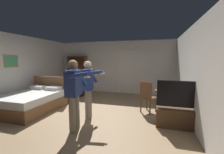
{
  "coord_description": "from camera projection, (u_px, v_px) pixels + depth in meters",
  "views": [
    {
      "loc": [
        1.93,
        -3.79,
        1.67
      ],
      "look_at": [
        0.81,
        0.14,
        1.19
      ],
      "focal_mm": 23.76,
      "sensor_mm": 36.0,
      "label": 1
    }
  ],
  "objects": [
    {
      "name": "ground_plane",
      "position": [
        84.0,
        117.0,
        4.35
      ],
      "size": [
        7.47,
        7.47,
        0.0
      ],
      "primitive_type": "plane",
      "color": "#997A56"
    },
    {
      "name": "wall_back",
      "position": [
        115.0,
        67.0,
        7.5
      ],
      "size": [
        5.98,
        0.12,
        2.58
      ],
      "primitive_type": "cube",
      "color": "silver",
      "rests_on": "ground_plane"
    },
    {
      "name": "wall_left",
      "position": [
        5.0,
        71.0,
        5.0
      ],
      "size": [
        0.15,
        7.03,
        2.58
      ],
      "color": "silver",
      "rests_on": "ground_plane"
    },
    {
      "name": "wall_right",
      "position": [
        199.0,
        76.0,
        3.4
      ],
      "size": [
        0.12,
        7.03,
        2.58
      ],
      "primitive_type": "cube",
      "color": "silver",
      "rests_on": "ground_plane"
    },
    {
      "name": "doorway_frame",
      "position": [
        128.0,
        69.0,
        7.24
      ],
      "size": [
        0.93,
        0.08,
        2.13
      ],
      "color": "white",
      "rests_on": "ground_plane"
    },
    {
      "name": "bed",
      "position": [
        33.0,
        101.0,
        4.95
      ],
      "size": [
        1.51,
        2.0,
        1.02
      ],
      "color": "brown",
      "rests_on": "ground_plane"
    },
    {
      "name": "bookshelf",
      "position": [
        78.0,
        72.0,
        7.85
      ],
      "size": [
        1.0,
        0.32,
        1.84
      ],
      "color": "brown",
      "rests_on": "ground_plane"
    },
    {
      "name": "tv_flatscreen",
      "position": [
        180.0,
        114.0,
        3.64
      ],
      "size": [
        1.11,
        0.4,
        1.16
      ],
      "color": "#4C331E",
      "rests_on": "ground_plane"
    },
    {
      "name": "side_table",
      "position": [
        166.0,
        97.0,
        4.7
      ],
      "size": [
        0.7,
        0.7,
        0.7
      ],
      "color": "brown",
      "rests_on": "ground_plane"
    },
    {
      "name": "laptop",
      "position": [
        165.0,
        89.0,
        4.63
      ],
      "size": [
        0.33,
        0.34,
        0.16
      ],
      "color": "black",
      "rests_on": "side_table"
    },
    {
      "name": "bottle_on_table",
      "position": [
        171.0,
        88.0,
        4.55
      ],
      "size": [
        0.06,
        0.06,
        0.23
      ],
      "color": "#2E4B25",
      "rests_on": "side_table"
    },
    {
      "name": "wooden_chair",
      "position": [
        147.0,
        96.0,
        4.64
      ],
      "size": [
        0.58,
        0.58,
        0.99
      ],
      "color": "brown",
      "rests_on": "ground_plane"
    },
    {
      "name": "person_blue_shirt",
      "position": [
        74.0,
        90.0,
        3.44
      ],
      "size": [
        0.68,
        0.63,
        1.66
      ],
      "color": "gray",
      "rests_on": "ground_plane"
    },
    {
      "name": "person_striped_shirt",
      "position": [
        89.0,
        86.0,
        4.21
      ],
      "size": [
        0.72,
        0.59,
        1.63
      ],
      "color": "gray",
      "rests_on": "ground_plane"
    },
    {
      "name": "suitcase_dark",
      "position": [
        78.0,
        92.0,
        6.89
      ],
      "size": [
        0.56,
        0.44,
        0.32
      ],
      "primitive_type": "cube",
      "rotation": [
        0.0,
        0.0,
        -0.12
      ],
      "color": "black",
      "rests_on": "ground_plane"
    }
  ]
}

